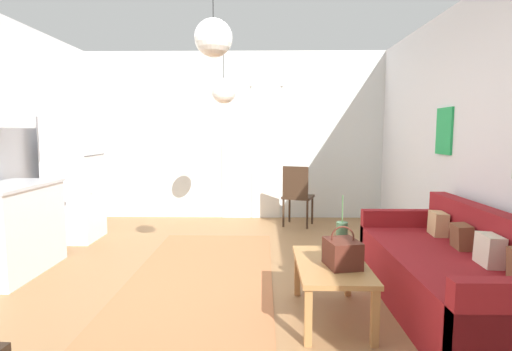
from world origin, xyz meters
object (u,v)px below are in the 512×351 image
(bamboo_vase, at_px, (342,237))
(handbag, at_px, (342,253))
(pendant_lamp_far, at_px, (224,91))
(coffee_table, at_px, (331,270))
(couch, at_px, (455,277))
(pendant_lamp_near, at_px, (213,38))
(refrigerator, at_px, (74,179))
(accent_chair, at_px, (297,193))

(bamboo_vase, relative_size, handbag, 1.56)
(bamboo_vase, distance_m, pendant_lamp_far, 2.32)
(coffee_table, height_order, pendant_lamp_far, pendant_lamp_far)
(couch, relative_size, pendant_lamp_far, 2.10)
(couch, bearing_deg, pendant_lamp_near, -179.58)
(couch, bearing_deg, refrigerator, 152.80)
(pendant_lamp_near, xyz_separation_m, pendant_lamp_far, (-0.09, 1.72, -0.21))
(couch, bearing_deg, bamboo_vase, 169.92)
(pendant_lamp_far, bearing_deg, bamboo_vase, -54.63)
(pendant_lamp_far, bearing_deg, refrigerator, 170.75)
(pendant_lamp_far, bearing_deg, accent_chair, 48.51)
(coffee_table, distance_m, handbag, 0.19)
(couch, bearing_deg, handbag, -168.45)
(bamboo_vase, xyz_separation_m, pendant_lamp_far, (-1.10, 1.55, 1.33))
(refrigerator, bearing_deg, pendant_lamp_far, -9.25)
(handbag, relative_size, accent_chair, 0.33)
(bamboo_vase, relative_size, accent_chair, 0.52)
(coffee_table, bearing_deg, pendant_lamp_near, 173.91)
(coffee_table, relative_size, pendant_lamp_near, 1.22)
(bamboo_vase, bearing_deg, handbag, -100.54)
(handbag, xyz_separation_m, refrigerator, (-3.02, 2.22, 0.27))
(couch, xyz_separation_m, coffee_table, (-0.99, -0.11, 0.09))
(bamboo_vase, bearing_deg, pendant_lamp_near, -170.62)
(bamboo_vase, relative_size, pendant_lamp_near, 0.64)
(bamboo_vase, relative_size, refrigerator, 0.30)
(couch, relative_size, accent_chair, 2.20)
(pendant_lamp_near, distance_m, pendant_lamp_far, 1.73)
(handbag, height_order, pendant_lamp_far, pendant_lamp_far)
(couch, height_order, accent_chair, accent_chair)
(bamboo_vase, distance_m, accent_chair, 2.65)
(refrigerator, distance_m, pendant_lamp_far, 2.29)
(pendant_lamp_far, bearing_deg, coffee_table, -61.70)
(couch, bearing_deg, pendant_lamp_far, 138.99)
(bamboo_vase, bearing_deg, accent_chair, 92.96)
(handbag, xyz_separation_m, accent_chair, (-0.07, 2.99, -0.03))
(coffee_table, bearing_deg, pendant_lamp_far, 118.30)
(refrigerator, bearing_deg, coffee_table, -35.81)
(handbag, distance_m, pendant_lamp_far, 2.55)
(accent_chair, height_order, pendant_lamp_far, pendant_lamp_far)
(handbag, xyz_separation_m, pendant_lamp_near, (-0.94, 0.17, 1.56))
(bamboo_vase, xyz_separation_m, accent_chair, (-0.14, 2.64, -0.05))
(coffee_table, distance_m, accent_chair, 2.91)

